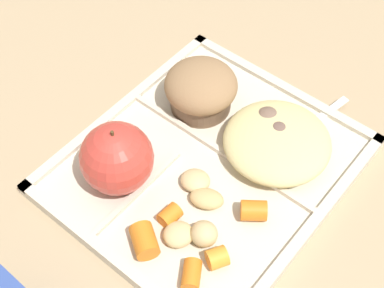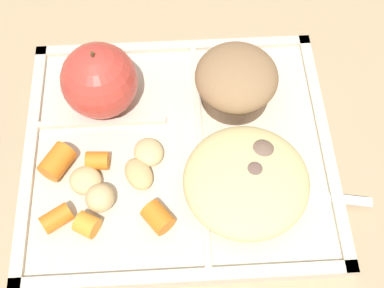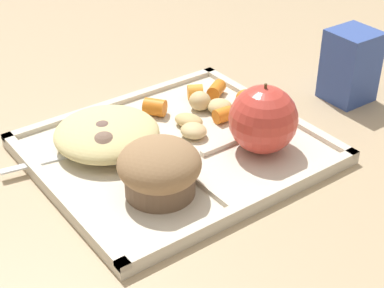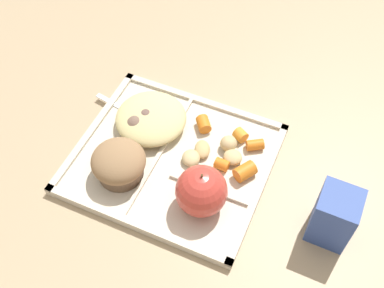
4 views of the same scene
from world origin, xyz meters
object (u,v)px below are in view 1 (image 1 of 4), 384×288
Objects in this scene: lunch_tray at (207,166)px; green_apple at (117,158)px; plastic_fork at (306,128)px; bran_muffin at (201,89)px.

green_apple is at bearing 141.69° from lunch_tray.
green_apple is 0.63× the size of plastic_fork.
lunch_tray is 0.10m from bran_muffin.
bran_muffin is (0.15, 0.00, -0.01)m from green_apple.
bran_muffin is 0.65× the size of plastic_fork.
green_apple reaches higher than lunch_tray.
plastic_fork is (0.21, -0.13, -0.04)m from green_apple.
green_apple is 0.97× the size of bran_muffin.
plastic_fork is at bearing -27.09° from lunch_tray.
bran_muffin reaches higher than plastic_fork.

